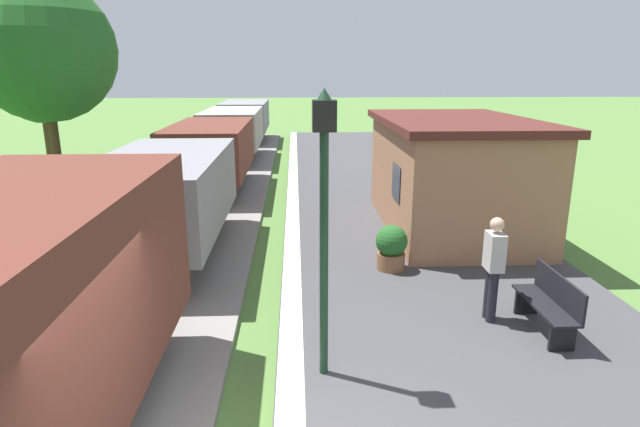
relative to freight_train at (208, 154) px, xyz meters
name	(u,v)px	position (x,y,z in m)	size (l,w,h in m)	color
freight_train	(208,154)	(0.00, 0.00, 0.00)	(2.50, 32.60, 2.72)	brown
station_hut	(452,174)	(6.80, -4.63, 0.19)	(3.50, 5.80, 2.78)	#9E6B4C
bench_near_hut	(550,302)	(6.75, -10.15, -0.74)	(0.42, 1.50, 0.91)	black
person_waiting	(493,265)	(5.99, -9.73, -0.28)	(0.25, 0.38, 1.71)	black
potted_planter	(391,247)	(4.80, -7.44, -0.74)	(0.64, 0.64, 0.92)	brown
lamp_post_near	(324,185)	(3.24, -11.14, 1.34)	(0.28, 0.28, 3.70)	#193823
tree_trackside_far	(43,51)	(-4.23, -1.44, 3.21)	(4.05, 4.05, 6.71)	#4C3823
tree_field_left	(41,85)	(-7.64, 5.56, 2.10)	(3.21, 3.21, 5.18)	#4C3823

